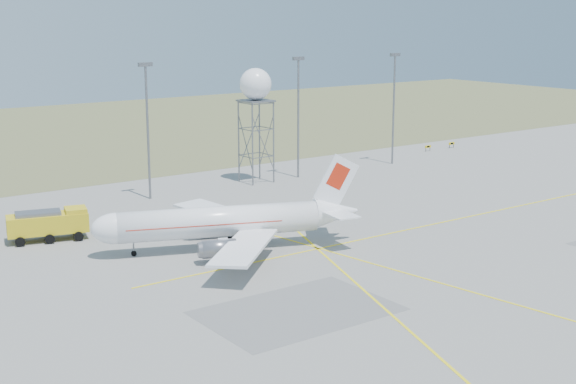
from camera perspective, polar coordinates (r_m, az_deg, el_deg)
ground at (r=80.39m, az=18.99°, el=-8.09°), size 400.00×400.00×0.00m
grass_strip at (r=194.70m, az=-16.84°, el=3.90°), size 400.00×120.00×0.03m
mast_b at (r=121.39m, az=-9.97°, el=5.09°), size 2.20×0.50×20.50m
mast_c at (r=135.90m, az=0.74°, el=6.05°), size 2.20×0.50×20.50m
mast_d at (r=150.00m, az=7.54°, el=6.55°), size 2.20×0.50×20.50m
taxi_sign_near at (r=166.57m, az=9.92°, el=3.18°), size 1.60×0.17×1.20m
taxi_sign_far at (r=171.61m, az=11.56°, el=3.38°), size 1.60×0.17×1.20m
airliner_main at (r=95.07m, az=-4.63°, el=-2.15°), size 31.14×29.22×10.96m
radar_tower at (r=132.39m, az=-2.30°, el=5.23°), size 5.22×5.22×18.88m
fire_truck at (r=103.34m, az=-16.56°, el=-2.31°), size 10.16×5.80×3.86m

